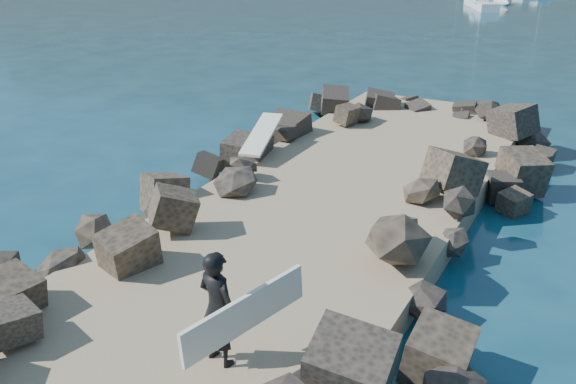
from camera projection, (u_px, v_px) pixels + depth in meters
name	position (u px, v px, depth m)	size (l,w,h in m)	color
ground	(309.00, 239.00, 14.15)	(800.00, 800.00, 0.00)	#0F384C
jetty	(264.00, 267.00, 12.40)	(6.00, 26.00, 0.60)	#8C7759
riprap_left	(160.00, 218.00, 13.98)	(2.60, 22.00, 1.00)	black
riprap_right	(418.00, 282.00, 11.48)	(2.60, 22.00, 1.00)	black
surfboard_resting	(262.00, 138.00, 17.48)	(0.58, 2.33, 0.08)	white
surfer_with_board	(221.00, 309.00, 8.89)	(1.17, 2.10, 1.76)	black
sailboat_a	(481.00, 4.00, 53.63)	(4.13, 6.58, 8.00)	white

